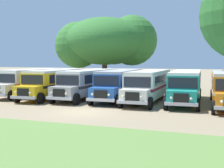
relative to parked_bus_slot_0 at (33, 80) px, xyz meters
name	(u,v)px	position (x,y,z in m)	size (l,w,h in m)	color
ground_plane	(82,112)	(9.98, -8.11, -1.58)	(220.00, 220.00, 0.00)	#937F60
parked_bus_slot_0	(33,80)	(0.00, 0.00, 0.00)	(2.78, 10.85, 2.82)	silver
parked_bus_slot_1	(55,82)	(3.35, -0.83, 0.00)	(3.12, 10.90, 2.82)	yellow
parked_bus_slot_2	(88,82)	(6.84, -0.24, 0.00)	(2.77, 10.85, 2.82)	#9E9993
parked_bus_slot_3	(120,83)	(10.10, 0.05, 0.00)	(3.20, 10.91, 2.82)	#23519E
parked_bus_slot_4	(149,84)	(13.13, -0.44, 0.00)	(2.83, 10.86, 2.82)	silver
parked_bus_slot_5	(186,85)	(16.45, -0.09, 0.00)	(3.25, 10.92, 2.82)	teal
broad_shade_tree	(107,42)	(3.76, 13.05, 4.82)	(14.12, 12.90, 10.19)	brown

